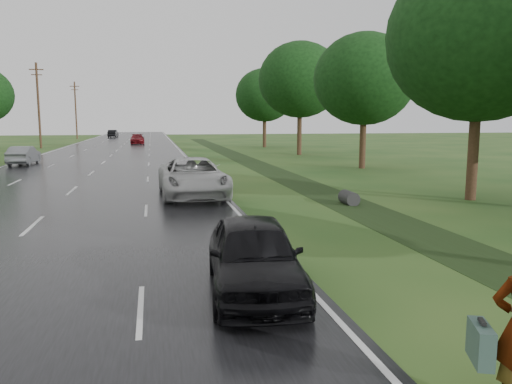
% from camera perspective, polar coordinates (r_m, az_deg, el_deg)
% --- Properties ---
extents(road, '(14.00, 180.00, 0.04)m').
position_cam_1_polar(road, '(53.89, -15.82, 4.37)').
color(road, black).
rests_on(road, ground).
extents(edge_stripe_east, '(0.12, 180.00, 0.01)m').
position_cam_1_polar(edge_stripe_east, '(53.84, -8.62, 4.61)').
color(edge_stripe_east, silver).
rests_on(edge_stripe_east, road).
extents(edge_stripe_west, '(0.12, 180.00, 0.01)m').
position_cam_1_polar(edge_stripe_west, '(54.78, -22.90, 4.12)').
color(edge_stripe_west, silver).
rests_on(edge_stripe_west, road).
extents(center_line, '(0.12, 180.00, 0.01)m').
position_cam_1_polar(center_line, '(53.89, -15.82, 4.40)').
color(center_line, silver).
rests_on(center_line, road).
extents(drainage_ditch, '(2.20, 120.00, 0.56)m').
position_cam_1_polar(drainage_ditch, '(28.62, 3.95, 1.54)').
color(drainage_ditch, black).
rests_on(drainage_ditch, ground).
extents(utility_pole_far, '(1.60, 0.26, 10.00)m').
position_cam_1_polar(utility_pole_far, '(64.99, -23.61, 9.18)').
color(utility_pole_far, '#3E2919').
rests_on(utility_pole_far, ground).
extents(utility_pole_distant, '(1.60, 0.26, 10.00)m').
position_cam_1_polar(utility_pole_distant, '(94.57, -19.91, 8.87)').
color(utility_pole_distant, '#3E2919').
rests_on(utility_pole_distant, ground).
extents(tree_east_b, '(7.60, 7.60, 10.11)m').
position_cam_1_polar(tree_east_b, '(23.10, 24.26, 15.79)').
color(tree_east_b, '#3E2919').
rests_on(tree_east_b, ground).
extents(tree_east_c, '(7.00, 7.00, 9.29)m').
position_cam_1_polar(tree_east_c, '(35.80, 12.31, 12.49)').
color(tree_east_c, '#3E2919').
rests_on(tree_east_c, ground).
extents(tree_east_d, '(8.00, 8.00, 10.76)m').
position_cam_1_polar(tree_east_d, '(48.86, 5.06, 12.65)').
color(tree_east_d, '#3E2919').
rests_on(tree_east_d, ground).
extents(tree_east_f, '(7.20, 7.20, 9.62)m').
position_cam_1_polar(tree_east_f, '(62.26, 0.99, 11.01)').
color(tree_east_f, '#3E2919').
rests_on(tree_east_f, ground).
extents(white_pickup, '(2.93, 6.11, 1.68)m').
position_cam_1_polar(white_pickup, '(22.02, -7.23, 1.69)').
color(white_pickup, '#B9B9B9').
rests_on(white_pickup, road).
extents(dark_sedan, '(2.11, 4.43, 1.46)m').
position_cam_1_polar(dark_sedan, '(9.72, -0.23, -7.24)').
color(dark_sedan, black).
rests_on(dark_sedan, road).
extents(silver_sedan, '(1.63, 4.26, 1.39)m').
position_cam_1_polar(silver_sedan, '(41.28, -25.02, 3.81)').
color(silver_sedan, '#9B9FA4').
rests_on(silver_sedan, road).
extents(far_car_red, '(2.05, 4.78, 1.37)m').
position_cam_1_polar(far_car_red, '(71.93, -13.41, 5.92)').
color(far_car_red, maroon).
rests_on(far_car_red, road).
extents(far_car_dark, '(1.82, 4.40, 1.42)m').
position_cam_1_polar(far_car_dark, '(100.68, -16.02, 6.44)').
color(far_car_dark, black).
rests_on(far_car_dark, road).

